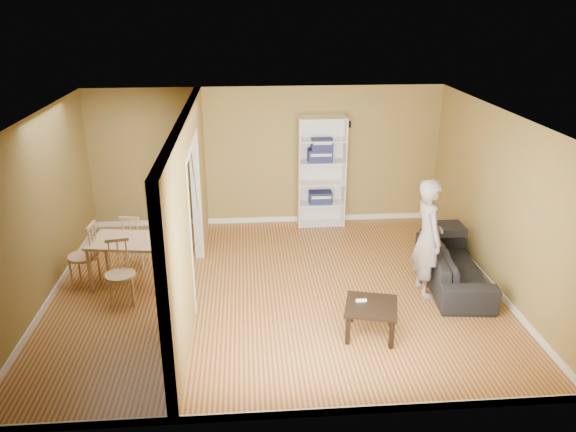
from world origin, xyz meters
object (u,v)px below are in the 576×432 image
object	(u,v)px
dining_table	(129,244)
chair_near	(120,273)
sofa	(455,260)
bookshelf	(321,172)
chair_left	(83,255)
chair_far	(135,239)
person	(429,228)
coffee_table	(371,309)

from	to	relation	value
dining_table	chair_near	bearing A→B (deg)	-92.72
sofa	bookshelf	distance (m)	3.16
chair_left	chair_near	xyz separation A→B (m)	(0.66, -0.60, -0.03)
bookshelf	chair_far	distance (m)	3.62
person	chair_near	world-z (taller)	person
coffee_table	bookshelf	bearing A→B (deg)	91.97
chair_near	chair_far	bearing A→B (deg)	78.67
sofa	dining_table	xyz separation A→B (m)	(-4.87, 0.43, 0.24)
sofa	person	world-z (taller)	person
sofa	coffee_table	bearing A→B (deg)	135.74
chair_left	chair_near	bearing A→B (deg)	53.64
bookshelf	chair_far	world-z (taller)	bookshelf
person	dining_table	world-z (taller)	person
chair_left	coffee_table	bearing A→B (deg)	73.34
chair_far	chair_near	bearing A→B (deg)	100.79
chair_near	bookshelf	bearing A→B (deg)	29.96
sofa	chair_far	xyz separation A→B (m)	(-4.89, 1.00, 0.07)
sofa	chair_far	distance (m)	4.99
bookshelf	chair_left	size ratio (longest dim) A/B	2.10
coffee_table	chair_left	world-z (taller)	chair_left
chair_near	dining_table	bearing A→B (deg)	76.15
person	chair_near	xyz separation A→B (m)	(-4.36, 0.05, -0.56)
coffee_table	chair_left	size ratio (longest dim) A/B	0.66
person	coffee_table	size ratio (longest dim) A/B	3.18
coffee_table	chair_left	bearing A→B (deg)	157.15
chair_left	person	bearing A→B (deg)	88.81
coffee_table	chair_near	xyz separation A→B (m)	(-3.34, 1.08, 0.10)
sofa	person	size ratio (longest dim) A/B	0.99
bookshelf	coffee_table	size ratio (longest dim) A/B	3.21
chair_near	chair_far	world-z (taller)	chair_near
coffee_table	chair_near	world-z (taller)	chair_near
chair_far	dining_table	bearing A→B (deg)	103.55
chair_left	bookshelf	bearing A→B (deg)	125.78
chair_left	chair_far	distance (m)	0.90
sofa	person	xyz separation A→B (m)	(-0.53, -0.25, 0.64)
chair_far	chair_left	bearing A→B (deg)	53.39
person	chair_left	size ratio (longest dim) A/B	2.08
sofa	chair_far	bearing A→B (deg)	84.57
coffee_table	sofa	bearing A→B (deg)	39.56
sofa	chair_left	size ratio (longest dim) A/B	2.06
dining_table	coffee_table	bearing A→B (deg)	-27.34
dining_table	person	bearing A→B (deg)	-8.89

